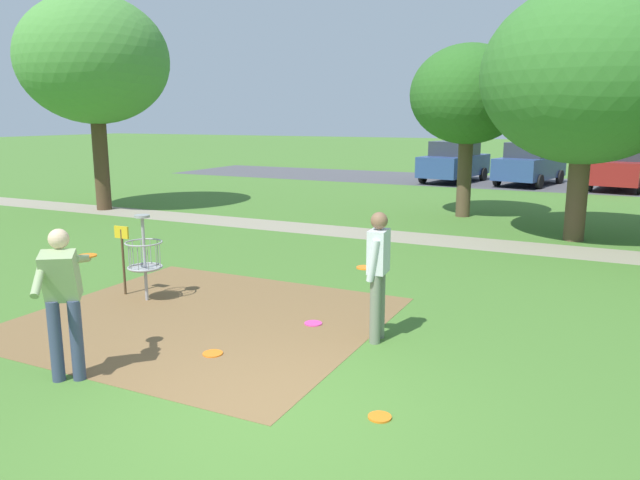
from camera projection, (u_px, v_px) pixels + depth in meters
ground_plane at (263, 418)px, 5.85m from camera, size 160.00×160.00×0.00m
dirt_tee_pad at (204, 318)px, 8.75m from camera, size 4.94×4.54×0.01m
disc_golf_basket at (142, 254)px, 9.51m from camera, size 0.98×0.58×1.39m
player_foreground_watching at (378, 269)px, 7.71m from camera, size 0.41×0.48×1.71m
player_throwing at (63, 295)px, 6.53m from camera, size 0.57×1.14×1.71m
frisbee_near_basket at (313, 323)px, 8.51m from camera, size 0.25×0.25×0.02m
frisbee_by_tee at (380, 417)px, 5.85m from camera, size 0.23×0.23×0.02m
frisbee_far_left at (213, 354)px, 7.42m from camera, size 0.25×0.25×0.02m
tree_mid_left at (94, 61)px, 18.21m from camera, size 4.53×4.53×6.52m
tree_mid_right at (587, 75)px, 13.56m from camera, size 4.75×4.75×5.85m
tree_far_left at (468, 95)px, 17.10m from camera, size 3.32×3.32×4.94m
parking_lot_strip at (539, 184)px, 26.43m from camera, size 36.00×6.00×0.01m
parked_car_leftmost at (454, 162)px, 27.08m from camera, size 2.50×4.45×1.84m
parked_car_center_left at (530, 164)px, 25.90m from camera, size 2.69×4.50×1.84m
parked_car_center_right at (621, 167)px, 24.26m from camera, size 2.41×4.41×1.84m
gravel_path at (469, 243)px, 14.02m from camera, size 40.00×1.40×0.00m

